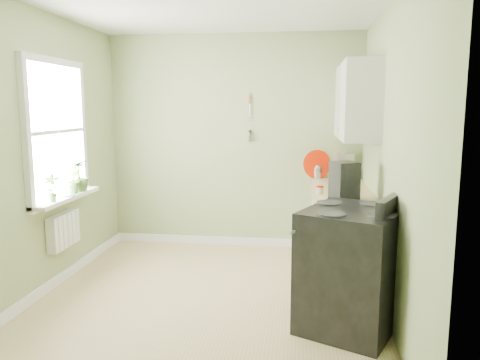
# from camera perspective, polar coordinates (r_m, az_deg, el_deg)

# --- Properties ---
(floor) EXTENTS (3.20, 3.60, 0.02)m
(floor) POSITION_cam_1_polar(r_m,az_deg,el_deg) (4.56, -4.01, -14.41)
(floor) COLOR tan
(floor) RESTS_ON ground
(wall_back) EXTENTS (3.20, 0.02, 2.70)m
(wall_back) POSITION_cam_1_polar(r_m,az_deg,el_deg) (5.99, -0.70, 4.65)
(wall_back) COLOR #96A470
(wall_back) RESTS_ON floor
(wall_left) EXTENTS (0.02, 3.60, 2.70)m
(wall_left) POSITION_cam_1_polar(r_m,az_deg,el_deg) (4.81, -23.39, 2.87)
(wall_left) COLOR #96A470
(wall_left) RESTS_ON floor
(wall_right) EXTENTS (0.02, 3.60, 2.70)m
(wall_right) POSITION_cam_1_polar(r_m,az_deg,el_deg) (4.20, 17.88, 2.40)
(wall_right) COLOR #96A470
(wall_right) RESTS_ON floor
(base_cabinets) EXTENTS (0.60, 1.60, 0.87)m
(base_cabinets) POSITION_cam_1_polar(r_m,az_deg,el_deg) (5.30, 12.17, -6.16)
(base_cabinets) COLOR white
(base_cabinets) RESTS_ON floor
(countertop) EXTENTS (0.64, 1.60, 0.04)m
(countertop) POSITION_cam_1_polar(r_m,az_deg,el_deg) (5.20, 12.22, -1.31)
(countertop) COLOR #D4BD81
(countertop) RESTS_ON base_cabinets
(upper_cabinets) EXTENTS (0.35, 1.40, 0.80)m
(upper_cabinets) POSITION_cam_1_polar(r_m,az_deg,el_deg) (5.24, 13.97, 9.26)
(upper_cabinets) COLOR white
(upper_cabinets) RESTS_ON wall_right
(window) EXTENTS (0.06, 1.14, 1.44)m
(window) POSITION_cam_1_polar(r_m,az_deg,el_deg) (5.04, -21.52, 5.51)
(window) COLOR white
(window) RESTS_ON wall_left
(window_sill) EXTENTS (0.18, 1.14, 0.04)m
(window_sill) POSITION_cam_1_polar(r_m,az_deg,el_deg) (5.08, -20.37, -2.03)
(window_sill) COLOR white
(window_sill) RESTS_ON wall_left
(radiator) EXTENTS (0.12, 0.50, 0.35)m
(radiator) POSITION_cam_1_polar(r_m,az_deg,el_deg) (5.12, -20.73, -5.75)
(radiator) COLOR white
(radiator) RESTS_ON wall_left
(wall_utensils) EXTENTS (0.02, 0.14, 0.58)m
(wall_utensils) POSITION_cam_1_polar(r_m,az_deg,el_deg) (5.92, 1.19, 6.68)
(wall_utensils) COLOR #D4BD81
(wall_utensils) RESTS_ON wall_back
(stove) EXTENTS (1.01, 1.02, 1.12)m
(stove) POSITION_cam_1_polar(r_m,az_deg,el_deg) (3.97, 13.46, -10.35)
(stove) COLOR black
(stove) RESTS_ON floor
(stand_mixer) EXTENTS (0.26, 0.33, 0.36)m
(stand_mixer) POSITION_cam_1_polar(r_m,az_deg,el_deg) (5.91, 12.65, 1.59)
(stand_mixer) COLOR #B2B2B7
(stand_mixer) RESTS_ON countertop
(kettle) EXTENTS (0.17, 0.10, 0.17)m
(kettle) POSITION_cam_1_polar(r_m,az_deg,el_deg) (5.88, 9.36, 0.99)
(kettle) COLOR silver
(kettle) RESTS_ON countertop
(coffee_maker) EXTENTS (0.29, 0.30, 0.37)m
(coffee_maker) POSITION_cam_1_polar(r_m,az_deg,el_deg) (4.53, 12.56, -0.28)
(coffee_maker) COLOR black
(coffee_maker) RESTS_ON countertop
(red_tray) EXTENTS (0.36, 0.19, 0.36)m
(red_tray) POSITION_cam_1_polar(r_m,az_deg,el_deg) (5.87, 9.39, 1.90)
(red_tray) COLOR #C11900
(red_tray) RESTS_ON countertop
(jar) EXTENTS (0.08, 0.08, 0.08)m
(jar) POSITION_cam_1_polar(r_m,az_deg,el_deg) (4.86, 9.73, -1.21)
(jar) COLOR #B8AD97
(jar) RESTS_ON countertop
(plant_a) EXTENTS (0.17, 0.14, 0.27)m
(plant_a) POSITION_cam_1_polar(r_m,az_deg,el_deg) (4.79, -22.00, -0.87)
(plant_a) COLOR #406729
(plant_a) RESTS_ON window_sill
(plant_b) EXTENTS (0.18, 0.19, 0.28)m
(plant_b) POSITION_cam_1_polar(r_m,az_deg,el_deg) (5.17, -19.63, 0.00)
(plant_b) COLOR #406729
(plant_b) RESTS_ON window_sill
(plant_c) EXTENTS (0.22, 0.22, 0.33)m
(plant_c) POSITION_cam_1_polar(r_m,az_deg,el_deg) (5.29, -18.99, 0.50)
(plant_c) COLOR #406729
(plant_c) RESTS_ON window_sill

